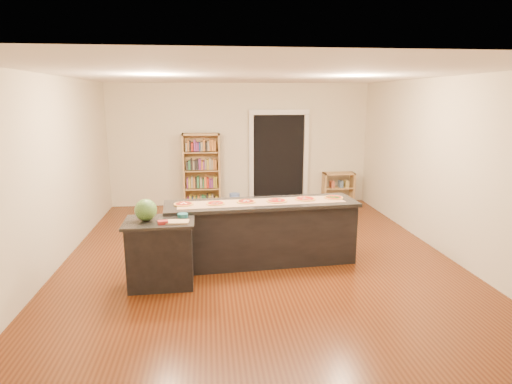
{
  "coord_description": "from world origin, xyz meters",
  "views": [
    {
      "loc": [
        -0.74,
        -6.42,
        2.47
      ],
      "look_at": [
        0.0,
        0.2,
        1.0
      ],
      "focal_mm": 30.0,
      "sensor_mm": 36.0,
      "label": 1
    }
  ],
  "objects": [
    {
      "name": "side_counter",
      "position": [
        -1.4,
        -0.93,
        0.46
      ],
      "size": [
        0.91,
        0.67,
        0.9
      ],
      "rotation": [
        0.0,
        0.0,
        0.02
      ],
      "color": "black",
      "rests_on": "ground"
    },
    {
      "name": "pizza_d",
      "position": [
        0.26,
        -0.26,
        0.96
      ],
      "size": [
        0.33,
        0.33,
        0.02
      ],
      "color": "tan",
      "rests_on": "kitchen_island"
    },
    {
      "name": "package_teal",
      "position": [
        -1.1,
        -0.82,
        0.93
      ],
      "size": [
        0.14,
        0.14,
        0.05
      ],
      "primitive_type": "cylinder",
      "color": "#195966",
      "rests_on": "side_counter"
    },
    {
      "name": "pizza_f",
      "position": [
        1.17,
        -0.15,
        0.96
      ],
      "size": [
        0.31,
        0.31,
        0.02
      ],
      "color": "tan",
      "rests_on": "kitchen_island"
    },
    {
      "name": "pizza_c",
      "position": [
        -0.2,
        -0.26,
        0.96
      ],
      "size": [
        0.28,
        0.28,
        0.02
      ],
      "color": "tan",
      "rests_on": "kitchen_island"
    },
    {
      "name": "kraft_paper",
      "position": [
        0.03,
        -0.27,
        0.95
      ],
      "size": [
        2.52,
        0.63,
        0.0
      ],
      "primitive_type": "cube",
      "rotation": [
        0.0,
        0.0,
        0.07
      ],
      "color": "#AB7B58",
      "rests_on": "kitchen_island"
    },
    {
      "name": "doorway",
      "position": [
        0.9,
        3.46,
        1.2
      ],
      "size": [
        1.4,
        0.09,
        2.21
      ],
      "color": "black",
      "rests_on": "room"
    },
    {
      "name": "pizza_b",
      "position": [
        -0.65,
        -0.32,
        0.96
      ],
      "size": [
        0.29,
        0.29,
        0.02
      ],
      "color": "tan",
      "rests_on": "kitchen_island"
    },
    {
      "name": "pizza_e",
      "position": [
        0.71,
        -0.18,
        0.96
      ],
      "size": [
        0.31,
        0.31,
        0.02
      ],
      "color": "tan",
      "rests_on": "kitchen_island"
    },
    {
      "name": "low_shelf",
      "position": [
        2.33,
        3.29,
        0.37
      ],
      "size": [
        0.74,
        0.32,
        0.74
      ],
      "primitive_type": "cube",
      "color": "tan",
      "rests_on": "ground"
    },
    {
      "name": "kitchen_island",
      "position": [
        0.03,
        -0.26,
        0.48
      ],
      "size": [
        2.87,
        0.78,
        0.95
      ],
      "rotation": [
        0.0,
        0.0,
        0.07
      ],
      "color": "black",
      "rests_on": "ground"
    },
    {
      "name": "waste_bin",
      "position": [
        -0.17,
        3.08,
        0.17
      ],
      "size": [
        0.23,
        0.23,
        0.34
      ],
      "primitive_type": "cylinder",
      "color": "#6386DC",
      "rests_on": "ground"
    },
    {
      "name": "cutting_board",
      "position": [
        -1.15,
        -1.06,
        0.91
      ],
      "size": [
        0.3,
        0.21,
        0.02
      ],
      "primitive_type": "cube",
      "rotation": [
        0.0,
        0.0,
        -0.07
      ],
      "color": "tan",
      "rests_on": "side_counter"
    },
    {
      "name": "room",
      "position": [
        0.0,
        0.0,
        1.4
      ],
      "size": [
        6.0,
        7.0,
        2.8
      ],
      "color": "beige",
      "rests_on": "ground"
    },
    {
      "name": "watermelon",
      "position": [
        -1.57,
        -0.92,
        1.05
      ],
      "size": [
        0.29,
        0.29,
        0.29
      ],
      "primitive_type": "sphere",
      "color": "#144214",
      "rests_on": "side_counter"
    },
    {
      "name": "bookshelf",
      "position": [
        -0.91,
        3.3,
        0.85
      ],
      "size": [
        0.85,
        0.3,
        1.69
      ],
      "primitive_type": "cube",
      "color": "tan",
      "rests_on": "ground"
    },
    {
      "name": "package_red",
      "position": [
        -1.34,
        -1.11,
        0.92
      ],
      "size": [
        0.14,
        0.11,
        0.04
      ],
      "primitive_type": "cube",
      "rotation": [
        0.0,
        0.0,
        0.23
      ],
      "color": "maroon",
      "rests_on": "side_counter"
    },
    {
      "name": "pizza_a",
      "position": [
        -1.12,
        -0.31,
        0.96
      ],
      "size": [
        0.27,
        0.27,
        0.02
      ],
      "color": "tan",
      "rests_on": "kitchen_island"
    }
  ]
}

